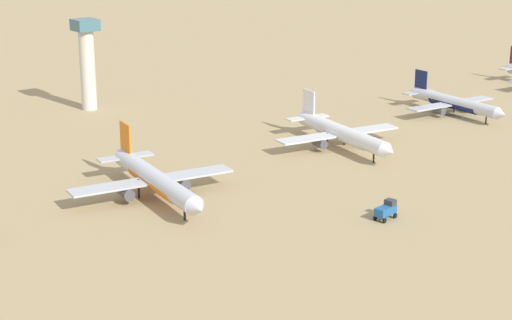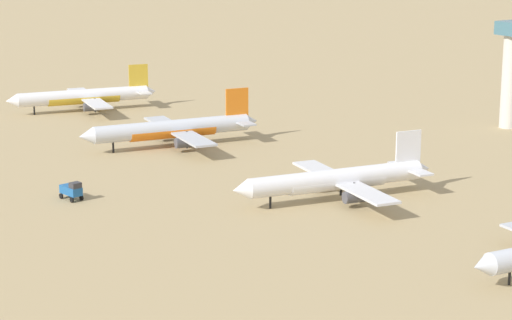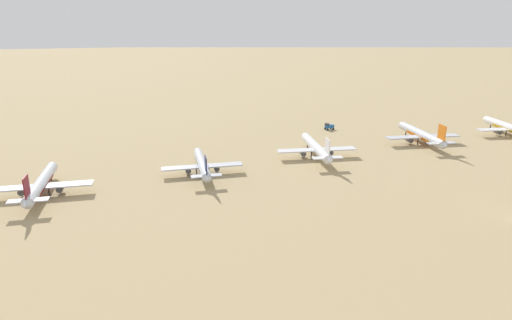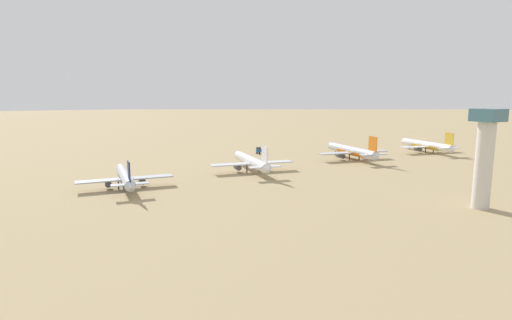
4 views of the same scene
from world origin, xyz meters
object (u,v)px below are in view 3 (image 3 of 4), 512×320
parked_jet_1 (421,135)px  parked_jet_4 (41,184)px  parked_jet_2 (316,148)px  parked_jet_3 (202,164)px  parked_jet_0 (509,128)px  service_truck (329,126)px

parked_jet_1 → parked_jet_4: parked_jet_1 is taller
parked_jet_2 → parked_jet_3: bearing=97.8°
parked_jet_0 → parked_jet_1: parked_jet_1 is taller
parked_jet_0 → service_truck: bearing=65.7°
parked_jet_4 → parked_jet_2: bearing=-83.2°
parked_jet_4 → service_truck: bearing=-67.4°
parked_jet_0 → parked_jet_1: size_ratio=0.95×
parked_jet_2 → parked_jet_3: 54.66m
parked_jet_2 → parked_jet_4: (-13.57, 113.54, -0.09)m
parked_jet_1 → parked_jet_3: parked_jet_1 is taller
parked_jet_2 → parked_jet_3: size_ratio=1.10×
parked_jet_3 → parked_jet_0: bearing=-85.6°
parked_jet_0 → parked_jet_1: bearing=90.2°
parked_jet_4 → parked_jet_0: bearing=-85.2°
parked_jet_2 → service_truck: parked_jet_2 is taller
parked_jet_0 → parked_jet_4: (-19.37, 230.46, -0.09)m
parked_jet_1 → service_truck: bearing=38.6°
parked_jet_0 → parked_jet_1: 56.09m
parked_jet_2 → service_truck: bearing=-32.3°
parked_jet_3 → service_truck: size_ratio=7.36×
parked_jet_2 → parked_jet_4: parked_jet_2 is taller
parked_jet_0 → parked_jet_4: bearing=94.8°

